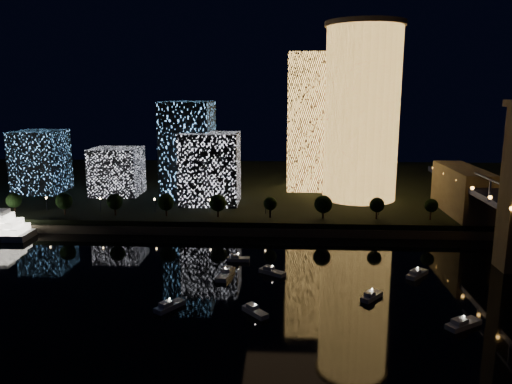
% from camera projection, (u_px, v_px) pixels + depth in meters
% --- Properties ---
extents(ground, '(520.00, 520.00, 0.00)m').
position_uv_depth(ground, '(306.00, 347.00, 104.31)').
color(ground, black).
rests_on(ground, ground).
extents(far_bank, '(420.00, 160.00, 5.00)m').
position_uv_depth(far_bank, '(293.00, 188.00, 260.25)').
color(far_bank, black).
rests_on(far_bank, ground).
extents(seawall, '(420.00, 6.00, 3.00)m').
position_uv_depth(seawall, '(297.00, 231.00, 184.18)').
color(seawall, '#6B5E4C').
rests_on(seawall, ground).
extents(tower_cylindrical, '(34.00, 34.00, 75.82)m').
position_uv_depth(tower_cylindrical, '(362.00, 112.00, 216.26)').
color(tower_cylindrical, '#FFB651').
rests_on(tower_cylindrical, far_bank).
extents(tower_rectangular, '(20.33, 20.33, 64.69)m').
position_uv_depth(tower_rectangular, '(309.00, 122.00, 239.00)').
color(tower_rectangular, '#FFB651').
rests_on(tower_rectangular, far_bank).
extents(midrise_blocks, '(106.20, 41.32, 42.71)m').
position_uv_depth(midrise_blocks, '(149.00, 160.00, 224.40)').
color(midrise_blocks, white).
rests_on(midrise_blocks, far_bank).
extents(motorboats, '(106.42, 83.92, 2.78)m').
position_uv_depth(motorboats, '(281.00, 309.00, 120.57)').
color(motorboats, silver).
rests_on(motorboats, ground).
extents(esplanade_trees, '(165.49, 6.84, 8.92)m').
position_uv_depth(esplanade_trees, '(205.00, 203.00, 190.13)').
color(esplanade_trees, black).
rests_on(esplanade_trees, far_bank).
extents(street_lamps, '(132.70, 0.70, 5.65)m').
position_uv_depth(street_lamps, '(210.00, 203.00, 196.23)').
color(street_lamps, black).
rests_on(street_lamps, far_bank).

